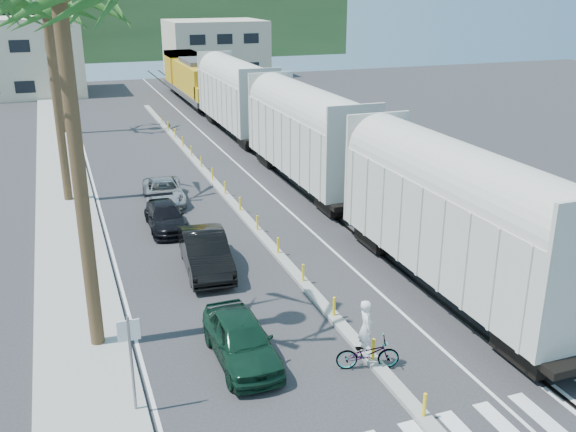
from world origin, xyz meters
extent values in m
plane|color=#28282B|center=(0.00, 0.00, 0.00)|extent=(140.00, 140.00, 0.00)
cube|color=gray|center=(-8.50, 25.00, 0.07)|extent=(3.00, 90.00, 0.15)
cube|color=black|center=(4.28, 28.00, 0.03)|extent=(0.12, 100.00, 0.06)
cube|color=black|center=(5.72, 28.00, 0.03)|extent=(0.12, 100.00, 0.06)
cube|color=gray|center=(0.00, 20.00, 0.07)|extent=(0.45, 60.00, 0.15)
cylinder|color=yellow|center=(0.00, -1.00, 0.50)|extent=(0.10, 0.10, 0.70)
cylinder|color=yellow|center=(0.00, 2.00, 0.50)|extent=(0.10, 0.10, 0.70)
cylinder|color=yellow|center=(0.00, 5.00, 0.50)|extent=(0.10, 0.10, 0.70)
cylinder|color=yellow|center=(0.00, 8.00, 0.50)|extent=(0.10, 0.10, 0.70)
cylinder|color=yellow|center=(0.00, 11.00, 0.50)|extent=(0.10, 0.10, 0.70)
cylinder|color=yellow|center=(0.00, 14.00, 0.50)|extent=(0.10, 0.10, 0.70)
cylinder|color=yellow|center=(0.00, 17.00, 0.50)|extent=(0.10, 0.10, 0.70)
cylinder|color=yellow|center=(0.00, 20.00, 0.50)|extent=(0.10, 0.10, 0.70)
cylinder|color=yellow|center=(0.00, 23.00, 0.50)|extent=(0.10, 0.10, 0.70)
cylinder|color=yellow|center=(0.00, 26.00, 0.50)|extent=(0.10, 0.10, 0.70)
cylinder|color=yellow|center=(0.00, 29.00, 0.50)|extent=(0.10, 0.10, 0.70)
cylinder|color=yellow|center=(0.00, 32.00, 0.50)|extent=(0.10, 0.10, 0.70)
cylinder|color=yellow|center=(0.00, 35.00, 0.50)|extent=(0.10, 0.10, 0.70)
cylinder|color=yellow|center=(0.00, 38.00, 0.50)|extent=(0.10, 0.10, 0.70)
cylinder|color=yellow|center=(0.00, 41.00, 0.50)|extent=(0.10, 0.10, 0.70)
cube|color=silver|center=(-6.80, 25.00, 0.00)|extent=(0.12, 90.00, 0.01)
cube|color=silver|center=(2.50, 25.00, 0.00)|extent=(0.12, 90.00, 0.01)
cube|color=beige|center=(5.00, 5.36, 2.70)|extent=(3.00, 12.88, 3.40)
cylinder|color=beige|center=(5.00, 5.36, 4.40)|extent=(2.90, 12.58, 2.90)
cube|color=black|center=(5.00, 5.36, 0.50)|extent=(2.60, 12.88, 1.00)
cube|color=beige|center=(5.00, 20.36, 2.70)|extent=(3.00, 12.88, 3.40)
cylinder|color=beige|center=(5.00, 20.36, 4.40)|extent=(2.90, 12.58, 2.90)
cube|color=black|center=(5.00, 20.36, 0.50)|extent=(2.60, 12.88, 1.00)
cube|color=beige|center=(5.00, 35.36, 2.70)|extent=(3.00, 12.88, 3.40)
cylinder|color=beige|center=(5.00, 35.36, 4.40)|extent=(2.90, 12.58, 2.90)
cube|color=black|center=(5.00, 35.36, 0.50)|extent=(2.60, 12.88, 1.00)
cube|color=#4C4C4F|center=(5.00, 51.36, 1.05)|extent=(3.00, 17.00, 0.50)
cube|color=#BB8412|center=(5.00, 50.36, 2.60)|extent=(2.70, 12.24, 2.60)
cube|color=#BB8412|center=(5.00, 57.14, 2.90)|extent=(3.00, 3.74, 3.20)
cube|color=black|center=(5.00, 51.36, 0.45)|extent=(2.60, 13.60, 0.90)
cylinder|color=brown|center=(-8.00, 6.00, 5.50)|extent=(0.44, 0.44, 11.00)
cylinder|color=brown|center=(-8.30, 22.00, 5.00)|extent=(0.44, 0.44, 10.00)
sphere|color=#20571B|center=(-8.30, 22.00, 10.15)|extent=(3.20, 3.20, 3.20)
cylinder|color=brown|center=(-8.00, 40.00, 6.00)|extent=(0.44, 0.44, 12.00)
cylinder|color=slate|center=(-7.30, 2.00, 1.50)|extent=(0.08, 0.08, 3.00)
cube|color=silver|center=(-7.30, 2.00, 2.60)|extent=(0.60, 0.04, 0.60)
cube|color=#B6AD90|center=(-11.00, 62.00, 4.00)|extent=(12.00, 10.00, 8.00)
cube|color=#B6AD90|center=(-13.00, 78.00, 5.00)|extent=(14.00, 12.00, 10.00)
cube|color=#B6AD90|center=(12.00, 70.00, 3.50)|extent=(12.00, 10.00, 7.00)
cube|color=#385628|center=(0.00, 100.00, 6.00)|extent=(80.00, 20.00, 12.00)
imported|color=#103120|center=(-3.81, 3.58, 0.74)|extent=(1.83, 4.38, 1.48)
imported|color=black|center=(-3.30, 10.62, 0.81)|extent=(2.44, 5.19, 1.63)
imported|color=black|center=(-4.02, 16.03, 0.61)|extent=(1.81, 4.23, 1.22)
imported|color=#A7A9AC|center=(-3.40, 20.14, 0.62)|extent=(2.74, 4.77, 1.24)
imported|color=#9EA0A5|center=(-0.29, 1.81, 0.51)|extent=(1.72, 2.32, 1.03)
imported|color=white|center=(-0.39, 1.81, 1.44)|extent=(0.88, 0.77, 1.79)
camera|label=1|loc=(-8.45, -13.38, 11.16)|focal=40.00mm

